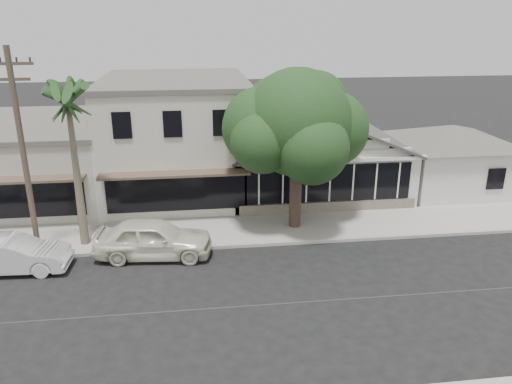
{
  "coord_description": "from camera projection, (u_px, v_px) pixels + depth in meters",
  "views": [
    {
      "loc": [
        -2.0,
        -15.74,
        10.02
      ],
      "look_at": [
        0.77,
        6.0,
        2.3
      ],
      "focal_mm": 35.0,
      "sensor_mm": 36.0,
      "label": 1
    }
  ],
  "objects": [
    {
      "name": "ground",
      "position": [
        256.0,
        306.0,
        18.3
      ],
      "size": [
        140.0,
        140.0,
        0.0
      ],
      "primitive_type": "plane",
      "color": "black",
      "rests_on": "ground"
    },
    {
      "name": "sidewalk_north",
      "position": [
        71.0,
        239.0,
        23.63
      ],
      "size": [
        90.0,
        3.5,
        0.15
      ],
      "primitive_type": "cube",
      "color": "#9E9991",
      "rests_on": "ground"
    },
    {
      "name": "corner_shop",
      "position": [
        313.0,
        148.0,
        29.69
      ],
      "size": [
        10.4,
        8.6,
        5.1
      ],
      "color": "silver",
      "rests_on": "ground"
    },
    {
      "name": "side_cottage",
      "position": [
        448.0,
        166.0,
        30.13
      ],
      "size": [
        6.0,
        6.0,
        3.0
      ],
      "primitive_type": "cube",
      "color": "silver",
      "rests_on": "ground"
    },
    {
      "name": "row_building_near",
      "position": [
        177.0,
        138.0,
        29.49
      ],
      "size": [
        8.0,
        10.0,
        6.5
      ],
      "primitive_type": "cube",
      "color": "beige",
      "rests_on": "ground"
    },
    {
      "name": "row_building_midnear",
      "position": [
        21.0,
        162.0,
        28.8
      ],
      "size": [
        10.0,
        10.0,
        4.2
      ],
      "primitive_type": "cube",
      "color": "beige",
      "rests_on": "ground"
    },
    {
      "name": "utility_pole",
      "position": [
        23.0,
        151.0,
        20.5
      ],
      "size": [
        1.8,
        0.24,
        9.0
      ],
      "color": "brown",
      "rests_on": "ground"
    },
    {
      "name": "car_0",
      "position": [
        153.0,
        238.0,
        21.79
      ],
      "size": [
        5.28,
        2.53,
        1.74
      ],
      "primitive_type": "imported",
      "rotation": [
        0.0,
        0.0,
        1.47
      ],
      "color": "silver",
      "rests_on": "ground"
    },
    {
      "name": "car_1",
      "position": [
        13.0,
        255.0,
        20.54
      ],
      "size": [
        4.62,
        1.79,
        1.5
      ],
      "primitive_type": "imported",
      "rotation": [
        0.0,
        0.0,
        1.53
      ],
      "color": "silver",
      "rests_on": "ground"
    },
    {
      "name": "shade_tree",
      "position": [
        295.0,
        125.0,
        23.48
      ],
      "size": [
        7.12,
        6.44,
        7.9
      ],
      "rotation": [
        0.0,
        0.0,
        -0.04
      ],
      "color": "#48382C",
      "rests_on": "ground"
    },
    {
      "name": "palm_east",
      "position": [
        67.0,
        98.0,
        20.81
      ],
      "size": [
        3.56,
        3.56,
        7.98
      ],
      "color": "#726651",
      "rests_on": "ground"
    }
  ]
}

